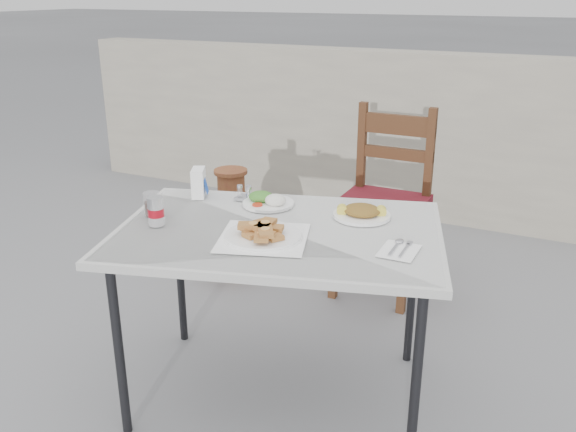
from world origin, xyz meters
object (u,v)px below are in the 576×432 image
at_px(pide_plate, 263,231).
at_px(cola_glass, 152,205).
at_px(cafe_table, 279,241).
at_px(soda_can, 156,211).
at_px(chair, 384,200).
at_px(salad_rice_plate, 268,200).
at_px(napkin_holder, 199,183).
at_px(condiment_caddy, 246,194).
at_px(terracotta_urn, 232,226).
at_px(salad_chopped_plate, 362,212).

height_order(pide_plate, cola_glass, cola_glass).
height_order(cafe_table, soda_can, soda_can).
bearing_deg(chair, salad_rice_plate, -104.65).
bearing_deg(cafe_table, pide_plate, -92.36).
bearing_deg(salad_rice_plate, pide_plate, -64.79).
bearing_deg(napkin_holder, cola_glass, -123.78).
xyz_separation_m(condiment_caddy, terracotta_urn, (-0.49, 0.68, -0.47)).
distance_m(soda_can, condiment_caddy, 0.45).
xyz_separation_m(napkin_holder, condiment_caddy, (0.21, 0.06, -0.04)).
bearing_deg(cafe_table, napkin_holder, 159.21).
height_order(salad_chopped_plate, soda_can, soda_can).
height_order(salad_rice_plate, chair, chair).
bearing_deg(cola_glass, cafe_table, 10.53).
height_order(salad_chopped_plate, cola_glass, cola_glass).
bearing_deg(cafe_table, soda_can, -157.95).
relative_size(salad_chopped_plate, napkin_holder, 1.83).
xyz_separation_m(soda_can, terracotta_urn, (-0.33, 1.10, -0.51)).
bearing_deg(cola_glass, salad_chopped_plate, 24.68).
distance_m(cafe_table, soda_can, 0.49).
relative_size(cafe_table, condiment_caddy, 14.96).
distance_m(cola_glass, terracotta_urn, 1.16).
bearing_deg(napkin_holder, terracotta_urn, 84.94).
relative_size(pide_plate, condiment_caddy, 4.25).
distance_m(pide_plate, terracotta_urn, 1.38).
bearing_deg(soda_can, condiment_caddy, 68.95).
height_order(pide_plate, terracotta_urn, pide_plate).
xyz_separation_m(salad_chopped_plate, chair, (-0.17, 0.88, -0.24)).
distance_m(pide_plate, condiment_caddy, 0.45).
bearing_deg(napkin_holder, salad_rice_plate, -20.14).
bearing_deg(chair, soda_can, -111.49).
relative_size(salad_rice_plate, chair, 0.21).
distance_m(condiment_caddy, terracotta_urn, 0.97).
relative_size(soda_can, napkin_holder, 0.90).
xyz_separation_m(cafe_table, soda_can, (-0.44, -0.18, 0.11)).
height_order(cafe_table, chair, chair).
bearing_deg(condiment_caddy, cafe_table, -40.88).
bearing_deg(cola_glass, salad_rice_plate, 41.30).
bearing_deg(napkin_holder, cafe_table, -47.12).
xyz_separation_m(pide_plate, napkin_holder, (-0.48, 0.30, 0.03)).
bearing_deg(condiment_caddy, napkin_holder, -164.69).
height_order(soda_can, cola_glass, soda_can).
bearing_deg(condiment_caddy, soda_can, -111.05).
distance_m(pide_plate, soda_can, 0.44).
bearing_deg(cola_glass, pide_plate, -1.98).
distance_m(pide_plate, napkin_holder, 0.57).
relative_size(salad_chopped_plate, terracotta_urn, 0.36).
distance_m(pide_plate, salad_chopped_plate, 0.45).
xyz_separation_m(soda_can, napkin_holder, (-0.05, 0.36, 0.01)).
bearing_deg(salad_chopped_plate, soda_can, -147.67).
height_order(cola_glass, terracotta_urn, cola_glass).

